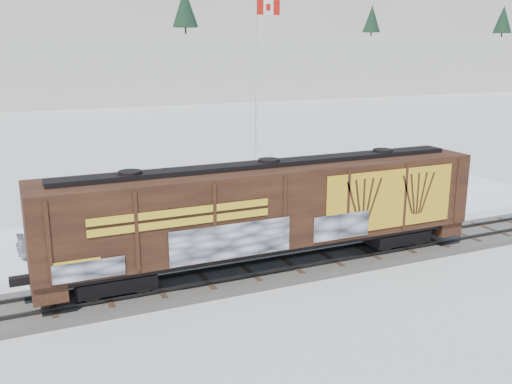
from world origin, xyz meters
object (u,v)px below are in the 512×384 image
car_silver (65,236)px  car_white (323,195)px  hopper_railcar (269,208)px  flagpole (257,116)px  car_dark (399,198)px

car_silver → car_white: size_ratio=1.03×
hopper_railcar → flagpole: size_ratio=1.49×
flagpole → car_silver: 17.57m
car_dark → car_white: bearing=50.2°
flagpole → car_silver: bearing=-147.3°
flagpole → car_white: (1.16, -7.38, -4.18)m
hopper_railcar → car_dark: 13.30m
car_silver → car_dark: size_ratio=0.89×
flagpole → car_white: size_ratio=3.06×
flagpole → hopper_railcar: bearing=-112.7°
hopper_railcar → car_white: size_ratio=4.56×
flagpole → car_dark: bearing=-62.5°
car_silver → car_white: car_silver is taller
car_silver → car_dark: car_silver is taller
flagpole → car_dark: flagpole is taller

